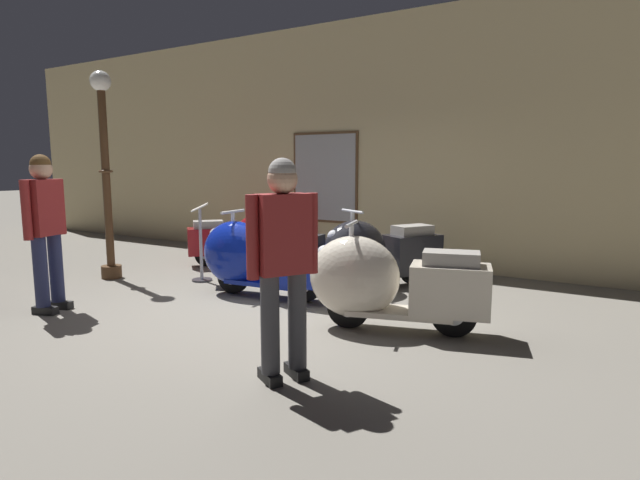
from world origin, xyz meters
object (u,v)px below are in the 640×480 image
lamppost (106,168)px  info_stanchion (201,249)px  scooter_1 (255,258)px  visitor_1 (45,222)px  scooter_3 (382,282)px  scooter_0 (245,238)px  scooter_2 (373,253)px  visitor_0 (283,255)px

lamppost → info_stanchion: size_ratio=2.65×
scooter_1 → visitor_1: size_ratio=1.02×
scooter_3 → lamppost: bearing=-17.9°
scooter_3 → info_stanchion: (-3.08, 0.68, -0.03)m
lamppost → scooter_0: bearing=62.5°
scooter_0 → scooter_2: 2.61m
scooter_2 → visitor_1: (-2.60, -2.76, 0.52)m
scooter_1 → lamppost: lamppost is taller
scooter_3 → visitor_1: visitor_1 is taller
scooter_0 → scooter_3: bearing=-77.3°
visitor_1 → info_stanchion: visitor_1 is taller
scooter_2 → info_stanchion: bearing=-41.5°
scooter_0 → scooter_3: scooter_3 is taller
scooter_1 → info_stanchion: (-1.17, 0.28, -0.03)m
lamppost → info_stanchion: lamppost is taller
scooter_0 → lamppost: 2.34m
visitor_0 → info_stanchion: size_ratio=1.53×
scooter_1 → lamppost: 2.65m
info_stanchion → scooter_1: bearing=-13.3°
scooter_2 → visitor_0: (0.69, -2.93, 0.48)m
scooter_0 → scooter_3: (3.36, -1.96, 0.05)m
scooter_0 → info_stanchion: info_stanchion is taller
scooter_2 → visitor_1: visitor_1 is taller
visitor_0 → scooter_0: bearing=-16.3°
lamppost → visitor_0: (4.20, -1.62, -0.60)m
visitor_0 → info_stanchion: (-2.96, 2.16, -0.51)m
scooter_2 → scooter_3: 1.66m
scooter_3 → info_stanchion: size_ratio=1.65×
visitor_0 → visitor_1: visitor_1 is taller
scooter_3 → info_stanchion: bearing=-28.5°
scooter_2 → scooter_3: size_ratio=0.97×
visitor_0 → info_stanchion: 3.70m
scooter_1 → info_stanchion: size_ratio=1.62×
scooter_1 → visitor_0: 2.64m
scooter_1 → scooter_3: scooter_3 is taller
scooter_2 → lamppost: lamppost is taller
visitor_1 → info_stanchion: size_ratio=1.58×
visitor_1 → scooter_1: bearing=31.0°
scooter_0 → visitor_1: 3.33m
scooter_0 → visitor_1: size_ratio=0.84×
lamppost → visitor_0: 4.54m
scooter_0 → info_stanchion: bearing=-124.5°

